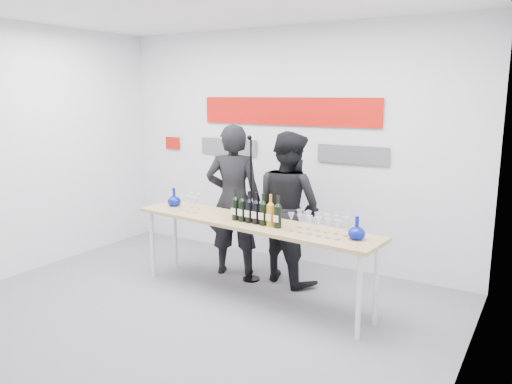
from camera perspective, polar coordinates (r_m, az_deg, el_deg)
ground at (r=5.24m, az=-7.14°, el=-13.39°), size 5.00×5.00×0.00m
back_wall at (r=6.48m, az=3.57°, el=5.22°), size 5.00×0.04×3.00m
signage at (r=6.46m, az=3.04°, el=7.93°), size 3.38×0.02×0.79m
tasting_table at (r=5.26m, az=-0.57°, el=-4.03°), size 2.89×0.82×0.86m
wine_bottles at (r=5.10m, az=-0.00°, el=-1.85°), size 0.62×0.13×0.33m
decanter_left at (r=6.01m, az=-9.35°, el=-0.56°), size 0.16×0.16×0.21m
decanter_right at (r=4.67m, az=11.46°, el=-4.03°), size 0.16×0.16×0.21m
glasses_left at (r=5.75m, az=-7.49°, el=-1.20°), size 0.26×0.24×0.18m
glasses_right at (r=4.80m, az=7.08°, el=-3.66°), size 0.58×0.27×0.18m
presenter_left at (r=5.99m, az=-2.58°, el=-0.95°), size 0.78×0.66×1.83m
presenter_right at (r=5.77m, az=3.76°, el=-1.78°), size 1.03×0.91×1.76m
mic_stand at (r=5.84m, az=-0.58°, el=-5.21°), size 0.20×0.20×1.72m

